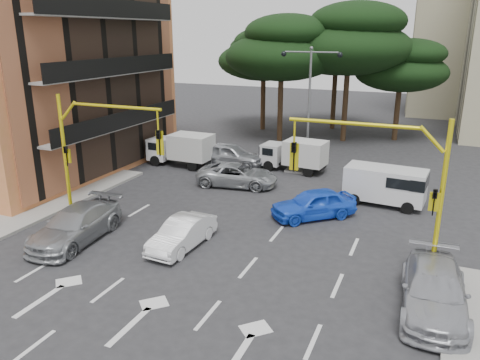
{
  "coord_description": "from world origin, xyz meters",
  "views": [
    {
      "loc": [
        8.09,
        -15.24,
        8.8
      ],
      "look_at": [
        -0.76,
        5.7,
        1.6
      ],
      "focal_mm": 35.0,
      "sensor_mm": 36.0,
      "label": 1
    }
  ],
  "objects_px": {
    "signal_mast_right": "(391,173)",
    "box_truck_b": "(294,155)",
    "car_silver_cross_a": "(237,175)",
    "van_white": "(385,186)",
    "car_silver_parked": "(434,290)",
    "box_truck_a": "(181,150)",
    "car_silver_cross_b": "(230,155)",
    "car_white_hatch": "(182,234)",
    "signal_mast_left": "(92,141)",
    "car_blue_compact": "(314,204)",
    "street_lamp_center": "(310,85)",
    "car_silver_wagon": "(76,225)"
  },
  "relations": [
    {
      "from": "car_white_hatch",
      "to": "car_silver_wagon",
      "type": "relative_size",
      "value": 0.75
    },
    {
      "from": "signal_mast_left",
      "to": "box_truck_a",
      "type": "relative_size",
      "value": 1.31
    },
    {
      "from": "van_white",
      "to": "street_lamp_center",
      "type": "bearing_deg",
      "value": -132.78
    },
    {
      "from": "car_silver_wagon",
      "to": "car_silver_parked",
      "type": "relative_size",
      "value": 1.02
    },
    {
      "from": "box_truck_b",
      "to": "car_silver_cross_a",
      "type": "bearing_deg",
      "value": 158.49
    },
    {
      "from": "car_white_hatch",
      "to": "box_truck_b",
      "type": "height_order",
      "value": "box_truck_b"
    },
    {
      "from": "signal_mast_right",
      "to": "box_truck_b",
      "type": "xyz_separation_m",
      "value": [
        -7.03,
        11.6,
        -2.82
      ]
    },
    {
      "from": "car_blue_compact",
      "to": "car_silver_cross_b",
      "type": "height_order",
      "value": "car_silver_cross_b"
    },
    {
      "from": "van_white",
      "to": "car_silver_wagon",
      "type": "bearing_deg",
      "value": -45.1
    },
    {
      "from": "car_blue_compact",
      "to": "car_silver_cross_b",
      "type": "distance_m",
      "value": 10.29
    },
    {
      "from": "signal_mast_right",
      "to": "car_silver_cross_a",
      "type": "bearing_deg",
      "value": 141.84
    },
    {
      "from": "car_blue_compact",
      "to": "car_silver_wagon",
      "type": "distance_m",
      "value": 11.17
    },
    {
      "from": "van_white",
      "to": "box_truck_a",
      "type": "xyz_separation_m",
      "value": [
        -13.77,
        2.43,
        0.11
      ]
    },
    {
      "from": "car_silver_cross_a",
      "to": "van_white",
      "type": "bearing_deg",
      "value": -97.62
    },
    {
      "from": "car_white_hatch",
      "to": "box_truck_a",
      "type": "xyz_separation_m",
      "value": [
        -6.48,
        11.24,
        0.5
      ]
    },
    {
      "from": "car_silver_cross_a",
      "to": "car_silver_parked",
      "type": "xyz_separation_m",
      "value": [
        11.14,
        -9.59,
        0.07
      ]
    },
    {
      "from": "car_silver_cross_a",
      "to": "van_white",
      "type": "height_order",
      "value": "van_white"
    },
    {
      "from": "car_silver_cross_a",
      "to": "box_truck_b",
      "type": "xyz_separation_m",
      "value": [
        2.22,
        4.33,
        0.4
      ]
    },
    {
      "from": "signal_mast_left",
      "to": "box_truck_a",
      "type": "xyz_separation_m",
      "value": [
        -0.95,
        9.85,
        -2.76
      ]
    },
    {
      "from": "signal_mast_right",
      "to": "van_white",
      "type": "relative_size",
      "value": 1.47
    },
    {
      "from": "car_silver_cross_b",
      "to": "van_white",
      "type": "xyz_separation_m",
      "value": [
        10.61,
        -3.59,
        0.22
      ]
    },
    {
      "from": "car_silver_cross_a",
      "to": "car_blue_compact",
      "type": "bearing_deg",
      "value": -128.82
    },
    {
      "from": "car_silver_cross_a",
      "to": "car_silver_cross_b",
      "type": "height_order",
      "value": "car_silver_cross_b"
    },
    {
      "from": "car_blue_compact",
      "to": "car_silver_parked",
      "type": "relative_size",
      "value": 0.84
    },
    {
      "from": "signal_mast_left",
      "to": "car_silver_cross_a",
      "type": "xyz_separation_m",
      "value": [
        4.36,
        7.27,
        -3.22
      ]
    },
    {
      "from": "van_white",
      "to": "signal_mast_right",
      "type": "bearing_deg",
      "value": 10.86
    },
    {
      "from": "car_blue_compact",
      "to": "car_silver_cross_b",
      "type": "xyz_separation_m",
      "value": [
        -7.62,
        6.92,
        0.09
      ]
    },
    {
      "from": "car_silver_cross_a",
      "to": "box_truck_a",
      "type": "distance_m",
      "value": 5.93
    },
    {
      "from": "car_silver_cross_b",
      "to": "box_truck_a",
      "type": "relative_size",
      "value": 1.03
    },
    {
      "from": "car_white_hatch",
      "to": "van_white",
      "type": "xyz_separation_m",
      "value": [
        7.29,
        8.81,
        0.39
      ]
    },
    {
      "from": "signal_mast_right",
      "to": "signal_mast_left",
      "type": "relative_size",
      "value": 1.0
    },
    {
      "from": "car_silver_cross_b",
      "to": "car_silver_cross_a",
      "type": "bearing_deg",
      "value": -153.21
    },
    {
      "from": "car_silver_cross_a",
      "to": "car_silver_parked",
      "type": "relative_size",
      "value": 0.95
    },
    {
      "from": "car_silver_wagon",
      "to": "car_blue_compact",
      "type": "bearing_deg",
      "value": 32.2
    },
    {
      "from": "signal_mast_left",
      "to": "box_truck_a",
      "type": "height_order",
      "value": "signal_mast_left"
    },
    {
      "from": "car_silver_wagon",
      "to": "van_white",
      "type": "relative_size",
      "value": 1.25
    },
    {
      "from": "signal_mast_left",
      "to": "car_silver_cross_a",
      "type": "bearing_deg",
      "value": 59.01
    },
    {
      "from": "car_silver_cross_b",
      "to": "street_lamp_center",
      "type": "bearing_deg",
      "value": -59.97
    },
    {
      "from": "car_silver_cross_b",
      "to": "box_truck_b",
      "type": "height_order",
      "value": "box_truck_b"
    },
    {
      "from": "van_white",
      "to": "box_truck_b",
      "type": "bearing_deg",
      "value": -118.97
    },
    {
      "from": "street_lamp_center",
      "to": "car_silver_wagon",
      "type": "bearing_deg",
      "value": -109.56
    },
    {
      "from": "car_white_hatch",
      "to": "street_lamp_center",
      "type": "bearing_deg",
      "value": 88.41
    },
    {
      "from": "signal_mast_right",
      "to": "street_lamp_center",
      "type": "height_order",
      "value": "street_lamp_center"
    },
    {
      "from": "street_lamp_center",
      "to": "car_silver_cross_b",
      "type": "xyz_separation_m",
      "value": [
        -4.59,
        -3.0,
        -4.62
      ]
    },
    {
      "from": "car_silver_cross_b",
      "to": "car_silver_parked",
      "type": "distance_m",
      "value": 18.83
    },
    {
      "from": "car_silver_cross_b",
      "to": "car_silver_parked",
      "type": "relative_size",
      "value": 0.94
    },
    {
      "from": "car_silver_cross_a",
      "to": "car_silver_cross_b",
      "type": "distance_m",
      "value": 4.32
    },
    {
      "from": "car_blue_compact",
      "to": "car_silver_cross_a",
      "type": "relative_size",
      "value": 0.89
    },
    {
      "from": "signal_mast_left",
      "to": "car_silver_cross_b",
      "type": "height_order",
      "value": "signal_mast_left"
    },
    {
      "from": "car_blue_compact",
      "to": "box_truck_b",
      "type": "relative_size",
      "value": 0.98
    }
  ]
}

